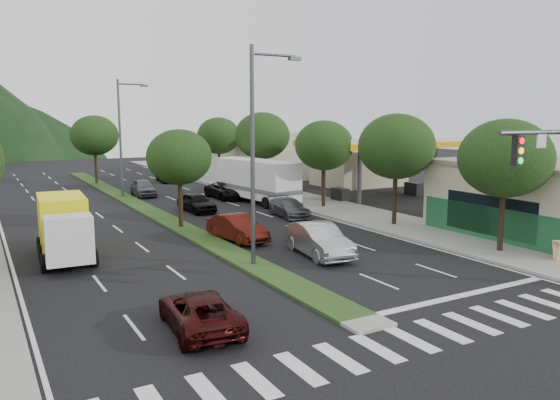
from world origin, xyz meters
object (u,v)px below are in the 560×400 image
tree_r_e (219,136)px  car_queue_f (168,175)px  tree_r_d (262,136)px  car_queue_c (237,228)px  tree_r_b (396,147)px  car_queue_a (197,202)px  car_queue_d (226,190)px  tree_med_near (179,157)px  sedan_silver (318,240)px  car_queue_b (289,208)px  motorhome (257,180)px  tree_med_far (94,135)px  suv_maroon (200,311)px  box_truck (64,230)px  tree_r_a (505,158)px  streetlight_mid (122,132)px  streetlight_near (257,145)px  tree_r_c (324,146)px  car_queue_e (143,188)px

tree_r_e → car_queue_f: tree_r_e is taller
tree_r_d → car_queue_c: 20.28m
tree_r_b → tree_r_d: 18.00m
car_queue_a → car_queue_d: size_ratio=0.82×
tree_r_e → tree_med_near: (-12.00, -22.00, -0.46)m
tree_r_d → tree_med_near: tree_r_d is taller
tree_med_near → car_queue_f: size_ratio=1.20×
sedan_silver → car_queue_b: (4.24, 10.10, -0.18)m
sedan_silver → motorhome: (5.34, 17.20, 1.01)m
tree_r_b → car_queue_c: 11.32m
tree_med_far → car_queue_d: (7.59, -15.83, -4.32)m
tree_med_far → suv_maroon: 42.52m
tree_r_b → car_queue_c: tree_r_b is taller
box_truck → tree_r_e: bearing=-122.9°
tree_r_e → tree_med_far: size_ratio=0.97×
tree_r_a → car_queue_f: size_ratio=1.33×
tree_med_near → car_queue_f: tree_med_near is taller
suv_maroon → streetlight_mid: bearing=-93.8°
tree_med_near → car_queue_b: bearing=1.2°
tree_r_b → tree_r_e: bearing=90.0°
tree_r_d → motorhome: (-3.00, -4.73, -3.36)m
suv_maroon → motorhome: (13.97, 23.27, 1.21)m
car_queue_f → car_queue_a: bearing=-96.0°
tree_r_b → tree_r_e: (0.00, 28.00, -0.14)m
tree_r_b → tree_med_far: 34.18m
streetlight_near → car_queue_f: (6.94, 34.58, -4.86)m
tree_r_d → car_queue_a: 12.16m
tree_med_far → car_queue_c: bearing=-87.0°
tree_med_far → car_queue_a: size_ratio=1.70×
tree_r_d → tree_med_far: (-12.00, 14.00, -0.17)m
car_queue_b → car_queue_c: size_ratio=0.99×
car_queue_f → motorhome: size_ratio=0.55×
streetlight_near → box_truck: (-7.59, 5.84, -4.16)m
tree_r_e → tree_r_c: bearing=-90.0°
tree_med_far → streetlight_near: streetlight_near is taller
streetlight_near → tree_r_a: bearing=-18.7°
tree_r_a → motorhome: (-3.00, 21.27, -3.00)m
tree_r_d → car_queue_e: bearing=162.7°
car_queue_b → tree_r_d: bearing=77.8°
streetlight_near → streetlight_mid: same height
streetlight_mid → car_queue_c: bearing=-86.0°
tree_r_e → box_truck: tree_r_e is taller
car_queue_f → motorhome: (1.86, -17.30, 1.10)m
car_queue_b → car_queue_d: car_queue_d is taller
tree_r_a → streetlight_near: streetlight_near is taller
car_queue_a → car_queue_b: (4.90, -5.00, -0.06)m
tree_r_d → car_queue_d: tree_r_d is taller
streetlight_near → tree_med_far: bearing=90.3°
tree_r_a → car_queue_b: bearing=106.1°
tree_med_far → streetlight_mid: streetlight_mid is taller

